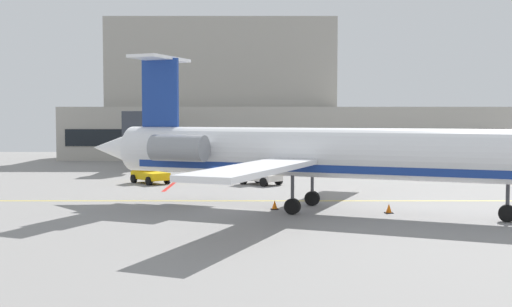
% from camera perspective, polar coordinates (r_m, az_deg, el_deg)
% --- Properties ---
extents(ground, '(120.00, 120.00, 0.11)m').
position_cam_1_polar(ground, '(37.63, -2.44, -5.09)').
color(ground, gray).
extents(terminal_building, '(56.44, 11.94, 18.42)m').
position_cam_1_polar(terminal_building, '(83.64, -0.03, 4.41)').
color(terminal_building, '#ADA89E').
rests_on(terminal_building, ground).
extents(jet_bridge_west, '(2.40, 16.12, 6.02)m').
position_cam_1_polar(jet_bridge_west, '(69.46, -10.13, 2.62)').
color(jet_bridge_west, silver).
rests_on(jet_bridge_west, ground).
extents(regional_jet, '(30.38, 24.89, 9.29)m').
position_cam_1_polar(regional_jet, '(36.59, 5.16, 0.04)').
color(regional_jet, white).
rests_on(regional_jet, ground).
extents(baggage_tug, '(3.57, 3.52, 1.83)m').
position_cam_1_polar(baggage_tug, '(50.76, -0.10, -1.87)').
color(baggage_tug, silver).
rests_on(baggage_tug, ground).
extents(pushback_tractor, '(3.57, 3.82, 1.97)m').
position_cam_1_polar(pushback_tractor, '(52.48, -10.02, -1.68)').
color(pushback_tractor, '#E5B20C').
rests_on(pushback_tractor, ground).
extents(fuel_tank, '(7.16, 2.77, 2.27)m').
position_cam_1_polar(fuel_tank, '(67.09, 13.89, -0.31)').
color(fuel_tank, white).
rests_on(fuel_tank, ground).
extents(safety_cone_alpha, '(0.47, 0.47, 0.55)m').
position_cam_1_polar(safety_cone_alpha, '(37.20, 1.45, -4.72)').
color(safety_cone_alpha, orange).
rests_on(safety_cone_alpha, ground).
extents(safety_cone_bravo, '(0.47, 0.47, 0.55)m').
position_cam_1_polar(safety_cone_bravo, '(36.55, 11.73, -4.94)').
color(safety_cone_bravo, orange).
rests_on(safety_cone_bravo, ground).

